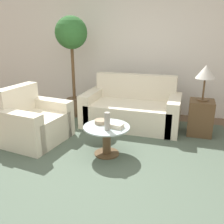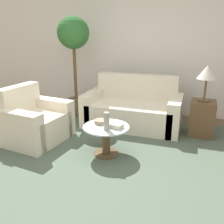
{
  "view_description": "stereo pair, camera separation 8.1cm",
  "coord_description": "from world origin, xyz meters",
  "px_view_note": "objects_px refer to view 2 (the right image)",
  "views": [
    {
      "loc": [
        1.03,
        -2.43,
        1.69
      ],
      "look_at": [
        0.02,
        0.82,
        0.55
      ],
      "focal_mm": 40.0,
      "sensor_mm": 36.0,
      "label": 1
    },
    {
      "loc": [
        1.11,
        -2.41,
        1.69
      ],
      "look_at": [
        0.02,
        0.82,
        0.55
      ],
      "focal_mm": 40.0,
      "sensor_mm": 36.0,
      "label": 2
    }
  ],
  "objects_px": {
    "book_stack": "(115,126)",
    "sofa_main": "(133,110)",
    "armchair": "(34,123)",
    "bowl": "(101,122)",
    "coffee_table": "(106,136)",
    "potted_plant": "(74,44)",
    "table_lamp": "(207,73)",
    "vase": "(107,121)"
  },
  "relations": [
    {
      "from": "sofa_main",
      "to": "potted_plant",
      "type": "xyz_separation_m",
      "value": [
        -1.23,
        0.16,
        1.12
      ]
    },
    {
      "from": "coffee_table",
      "to": "vase",
      "type": "bearing_deg",
      "value": -67.38
    },
    {
      "from": "sofa_main",
      "to": "bowl",
      "type": "xyz_separation_m",
      "value": [
        -0.18,
        -1.18,
        0.16
      ]
    },
    {
      "from": "armchair",
      "to": "potted_plant",
      "type": "relative_size",
      "value": 0.54
    },
    {
      "from": "armchair",
      "to": "bowl",
      "type": "xyz_separation_m",
      "value": [
        1.14,
        -0.03,
        0.16
      ]
    },
    {
      "from": "sofa_main",
      "to": "potted_plant",
      "type": "distance_m",
      "value": 1.67
    },
    {
      "from": "table_lamp",
      "to": "vase",
      "type": "distance_m",
      "value": 1.81
    },
    {
      "from": "armchair",
      "to": "book_stack",
      "type": "xyz_separation_m",
      "value": [
        1.39,
        -0.11,
        0.17
      ]
    },
    {
      "from": "sofa_main",
      "to": "armchair",
      "type": "bearing_deg",
      "value": -139.04
    },
    {
      "from": "table_lamp",
      "to": "vase",
      "type": "xyz_separation_m",
      "value": [
        -1.21,
        -1.26,
        -0.49
      ]
    },
    {
      "from": "potted_plant",
      "to": "bowl",
      "type": "xyz_separation_m",
      "value": [
        1.05,
        -1.34,
        -0.96
      ]
    },
    {
      "from": "table_lamp",
      "to": "book_stack",
      "type": "bearing_deg",
      "value": -134.24
    },
    {
      "from": "book_stack",
      "to": "sofa_main",
      "type": "bearing_deg",
      "value": 104.0
    },
    {
      "from": "coffee_table",
      "to": "vase",
      "type": "height_order",
      "value": "vase"
    },
    {
      "from": "bowl",
      "to": "potted_plant",
      "type": "bearing_deg",
      "value": 128.06
    },
    {
      "from": "table_lamp",
      "to": "vase",
      "type": "bearing_deg",
      "value": -133.82
    },
    {
      "from": "sofa_main",
      "to": "armchair",
      "type": "height_order",
      "value": "sofa_main"
    },
    {
      "from": "coffee_table",
      "to": "book_stack",
      "type": "bearing_deg",
      "value": -4.06
    },
    {
      "from": "sofa_main",
      "to": "table_lamp",
      "type": "height_order",
      "value": "table_lamp"
    },
    {
      "from": "potted_plant",
      "to": "vase",
      "type": "bearing_deg",
      "value": -51.74
    },
    {
      "from": "bowl",
      "to": "armchair",
      "type": "bearing_deg",
      "value": 178.67
    },
    {
      "from": "armchair",
      "to": "coffee_table",
      "type": "xyz_separation_m",
      "value": [
        1.25,
        -0.1,
        -0.01
      ]
    },
    {
      "from": "potted_plant",
      "to": "book_stack",
      "type": "height_order",
      "value": "potted_plant"
    },
    {
      "from": "sofa_main",
      "to": "vase",
      "type": "bearing_deg",
      "value": -90.98
    },
    {
      "from": "potted_plant",
      "to": "vase",
      "type": "distance_m",
      "value": 2.13
    },
    {
      "from": "table_lamp",
      "to": "bowl",
      "type": "xyz_separation_m",
      "value": [
        -1.37,
        -1.06,
        -0.58
      ]
    },
    {
      "from": "sofa_main",
      "to": "bowl",
      "type": "height_order",
      "value": "sofa_main"
    },
    {
      "from": "sofa_main",
      "to": "book_stack",
      "type": "bearing_deg",
      "value": -87.11
    },
    {
      "from": "coffee_table",
      "to": "potted_plant",
      "type": "height_order",
      "value": "potted_plant"
    },
    {
      "from": "bowl",
      "to": "vase",
      "type": "bearing_deg",
      "value": -50.4
    },
    {
      "from": "sofa_main",
      "to": "coffee_table",
      "type": "height_order",
      "value": "sofa_main"
    },
    {
      "from": "sofa_main",
      "to": "armchair",
      "type": "relative_size",
      "value": 1.65
    },
    {
      "from": "book_stack",
      "to": "coffee_table",
      "type": "bearing_deg",
      "value": -172.95
    },
    {
      "from": "sofa_main",
      "to": "table_lamp",
      "type": "distance_m",
      "value": 1.4
    },
    {
      "from": "armchair",
      "to": "vase",
      "type": "distance_m",
      "value": 1.35
    },
    {
      "from": "coffee_table",
      "to": "book_stack",
      "type": "relative_size",
      "value": 3.0
    },
    {
      "from": "armchair",
      "to": "bowl",
      "type": "relative_size",
      "value": 5.93
    },
    {
      "from": "sofa_main",
      "to": "table_lamp",
      "type": "xyz_separation_m",
      "value": [
        1.18,
        -0.11,
        0.75
      ]
    },
    {
      "from": "coffee_table",
      "to": "sofa_main",
      "type": "bearing_deg",
      "value": 86.69
    },
    {
      "from": "armchair",
      "to": "potted_plant",
      "type": "bearing_deg",
      "value": 3.13
    },
    {
      "from": "table_lamp",
      "to": "book_stack",
      "type": "distance_m",
      "value": 1.71
    },
    {
      "from": "armchair",
      "to": "potted_plant",
      "type": "height_order",
      "value": "potted_plant"
    }
  ]
}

